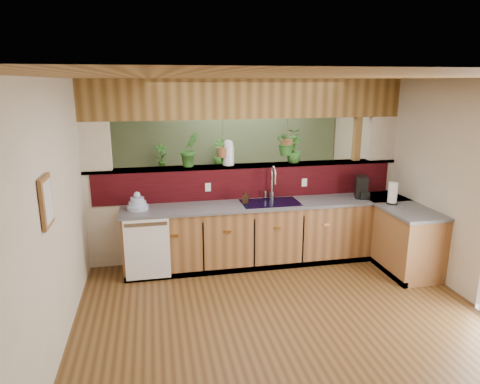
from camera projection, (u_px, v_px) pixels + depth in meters
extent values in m
cube|color=#56381A|center=(271.00, 294.00, 5.30)|extent=(4.60, 7.00, 0.01)
cube|color=brown|center=(275.00, 78.00, 4.65)|extent=(4.60, 7.00, 0.01)
cube|color=beige|center=(223.00, 149.00, 8.30)|extent=(4.60, 0.02, 2.60)
cube|color=beige|center=(64.00, 204.00, 4.53)|extent=(0.02, 7.00, 2.60)
cube|color=beige|center=(447.00, 184.00, 5.43)|extent=(0.02, 7.00, 2.60)
cube|color=beige|center=(247.00, 211.00, 6.41)|extent=(4.60, 0.15, 1.35)
cube|color=#37070B|center=(249.00, 183.00, 6.22)|extent=(4.40, 0.02, 0.45)
cube|color=brown|center=(248.00, 166.00, 6.24)|extent=(4.60, 0.21, 0.04)
cube|color=brown|center=(248.00, 99.00, 6.00)|extent=(4.60, 0.15, 0.55)
cube|color=beige|center=(95.00, 148.00, 5.75)|extent=(0.40, 0.15, 0.70)
cube|color=beige|center=(381.00, 139.00, 6.57)|extent=(0.40, 0.15, 0.70)
cube|color=brown|center=(355.00, 166.00, 6.59)|extent=(0.10, 0.10, 2.60)
cube|color=brown|center=(248.00, 166.00, 6.24)|extent=(4.60, 0.21, 0.04)
cube|color=brown|center=(248.00, 99.00, 6.00)|extent=(4.60, 0.15, 0.55)
cube|color=#596D4A|center=(224.00, 149.00, 8.28)|extent=(4.55, 0.02, 2.55)
cube|color=brown|center=(270.00, 234.00, 6.17)|extent=(4.10, 0.60, 0.86)
cube|color=#525258|center=(270.00, 204.00, 6.06)|extent=(4.14, 0.64, 0.04)
cube|color=brown|center=(396.00, 236.00, 6.10)|extent=(0.60, 1.48, 0.86)
cube|color=#525258|center=(399.00, 205.00, 5.98)|extent=(0.64, 1.52, 0.04)
cube|color=brown|center=(381.00, 226.00, 6.51)|extent=(0.60, 0.60, 0.86)
cube|color=#525258|center=(383.00, 197.00, 6.40)|extent=(0.64, 0.64, 0.04)
cube|color=black|center=(274.00, 266.00, 6.01)|extent=(4.10, 0.06, 0.08)
cube|color=black|center=(377.00, 263.00, 6.14)|extent=(0.06, 1.48, 0.08)
cube|color=white|center=(147.00, 250.00, 5.53)|extent=(0.58, 0.02, 0.82)
cube|color=#B7B7B2|center=(146.00, 225.00, 5.43)|extent=(0.54, 0.01, 0.05)
cube|color=black|center=(270.00, 204.00, 6.05)|extent=(0.82, 0.50, 0.03)
cube|color=black|center=(257.00, 210.00, 6.04)|extent=(0.34, 0.40, 0.16)
cube|color=black|center=(283.00, 209.00, 6.11)|extent=(0.34, 0.40, 0.16)
cube|color=brown|center=(46.00, 202.00, 3.71)|extent=(0.03, 0.35, 0.45)
cube|color=silver|center=(48.00, 201.00, 3.71)|extent=(0.01, 0.27, 0.37)
cylinder|color=#B7B7B2|center=(272.00, 195.00, 6.24)|extent=(0.07, 0.07, 0.11)
cylinder|color=#B7B7B2|center=(272.00, 182.00, 6.19)|extent=(0.03, 0.03, 0.30)
torus|color=#B7B7B2|center=(273.00, 173.00, 6.09)|extent=(0.22, 0.05, 0.22)
cylinder|color=#B7B7B2|center=(275.00, 180.00, 6.01)|extent=(0.03, 0.03, 0.13)
cylinder|color=#B7B7B2|center=(265.00, 194.00, 6.22)|extent=(0.03, 0.03, 0.11)
cylinder|color=#A5B1D5|center=(138.00, 207.00, 5.71)|extent=(0.28, 0.28, 0.06)
cylinder|color=#A5B1D5|center=(137.00, 203.00, 5.69)|extent=(0.23, 0.23, 0.05)
cylinder|color=#A5B1D5|center=(137.00, 199.00, 5.68)|extent=(0.18, 0.18, 0.05)
sphere|color=#A5B1D5|center=(137.00, 195.00, 5.67)|extent=(0.09, 0.09, 0.09)
imported|color=#382214|center=(245.00, 197.00, 6.00)|extent=(0.10, 0.11, 0.18)
cube|color=black|center=(361.00, 187.00, 6.29)|extent=(0.17, 0.28, 0.32)
cube|color=black|center=(364.00, 195.00, 6.22)|extent=(0.15, 0.11, 0.11)
cylinder|color=silver|center=(363.00, 192.00, 6.24)|extent=(0.08, 0.08, 0.08)
cylinder|color=black|center=(392.00, 203.00, 5.99)|extent=(0.15, 0.15, 0.02)
cylinder|color=#B7B7B2|center=(393.00, 193.00, 5.95)|extent=(0.02, 0.02, 0.33)
cylinder|color=white|center=(393.00, 193.00, 5.95)|extent=(0.13, 0.13, 0.28)
cylinder|color=silver|center=(228.00, 156.00, 6.14)|extent=(0.16, 0.16, 0.27)
sphere|color=silver|center=(228.00, 145.00, 6.11)|extent=(0.15, 0.15, 0.15)
imported|color=#295D20|center=(189.00, 150.00, 6.01)|extent=(0.33, 0.31, 0.49)
imported|color=#295D20|center=(294.00, 149.00, 6.32)|extent=(0.26, 0.26, 0.40)
cylinder|color=brown|center=(223.00, 134.00, 6.05)|extent=(0.01, 0.01, 0.41)
cylinder|color=brown|center=(223.00, 152.00, 6.12)|extent=(0.16, 0.16, 0.14)
imported|color=#295D20|center=(223.00, 137.00, 6.06)|extent=(0.21, 0.17, 0.35)
cylinder|color=brown|center=(287.00, 129.00, 6.23)|extent=(0.01, 0.01, 0.33)
cylinder|color=brown|center=(287.00, 145.00, 6.28)|extent=(0.18, 0.18, 0.16)
imported|color=#295D20|center=(287.00, 129.00, 6.22)|extent=(0.39, 0.35, 0.39)
cube|color=black|center=(196.00, 193.00, 8.15)|extent=(1.58, 0.86, 1.02)
imported|color=#295D20|center=(161.00, 156.00, 7.84)|extent=(0.27, 0.20, 0.46)
imported|color=#295D20|center=(219.00, 154.00, 8.05)|extent=(0.33, 0.33, 0.45)
imported|color=#295D20|center=(259.00, 208.00, 7.57)|extent=(0.80, 0.72, 0.79)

